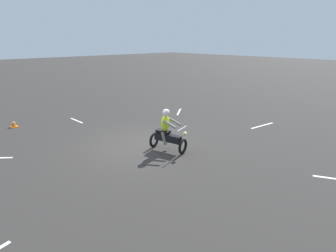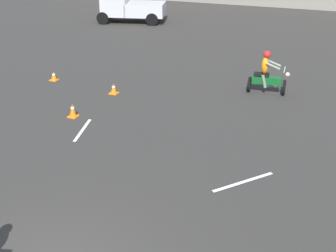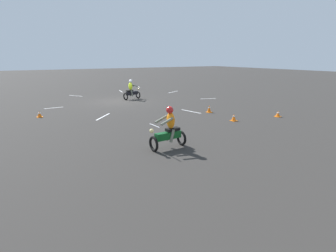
# 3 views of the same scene
# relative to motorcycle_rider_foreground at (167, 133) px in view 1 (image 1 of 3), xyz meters

# --- Properties ---
(ground_plane) EXTENTS (120.00, 120.00, 0.00)m
(ground_plane) POSITION_rel_motorcycle_rider_foreground_xyz_m (1.22, 0.46, -0.73)
(ground_plane) COLOR #2D2B28
(motorcycle_rider_foreground) EXTENTS (1.56, 0.98, 1.66)m
(motorcycle_rider_foreground) POSITION_rel_motorcycle_rider_foreground_xyz_m (0.00, 0.00, 0.00)
(motorcycle_rider_foreground) COLOR black
(motorcycle_rider_foreground) RESTS_ON ground
(traffic_cone_near_left) EXTENTS (0.32, 0.32, 0.36)m
(traffic_cone_near_left) POSITION_rel_motorcycle_rider_foreground_xyz_m (7.29, 3.57, -0.55)
(traffic_cone_near_left) COLOR orange
(traffic_cone_near_left) RESTS_ON ground
(lane_stripe_e) EXTENTS (1.26, 0.15, 0.01)m
(lane_stripe_e) POSITION_rel_motorcycle_rider_foreground_xyz_m (6.21, 0.83, -0.72)
(lane_stripe_e) COLOR silver
(lane_stripe_e) RESTS_ON ground
(lane_stripe_s) EXTENTS (0.38, 1.68, 0.01)m
(lane_stripe_s) POSITION_rel_motorcycle_rider_foreground_xyz_m (-1.06, -5.60, -0.72)
(lane_stripe_s) COLOR silver
(lane_stripe_s) RESTS_ON ground
(lane_stripe_se) EXTENTS (0.98, 1.26, 0.01)m
(lane_stripe_se) POSITION_rel_motorcycle_rider_foreground_xyz_m (3.70, -4.45, -0.72)
(lane_stripe_se) COLOR silver
(lane_stripe_se) RESTS_ON ground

